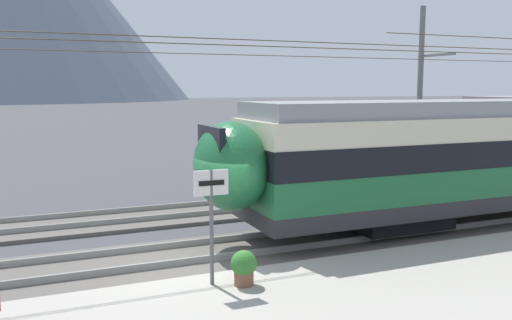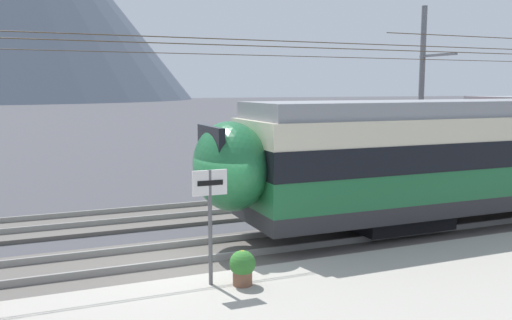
# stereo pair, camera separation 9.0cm
# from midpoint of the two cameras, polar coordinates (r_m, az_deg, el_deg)

# --- Properties ---
(ground_plane) EXTENTS (400.00, 400.00, 0.00)m
(ground_plane) POSITION_cam_midpoint_polar(r_m,az_deg,el_deg) (12.90, -6.81, -11.59)
(ground_plane) COLOR #424247
(track_near) EXTENTS (120.00, 3.00, 0.28)m
(track_near) POSITION_cam_midpoint_polar(r_m,az_deg,el_deg) (13.73, -7.91, -10.10)
(track_near) COLOR #5B5651
(track_near) RESTS_ON ground
(track_far) EXTENTS (120.00, 3.00, 0.28)m
(track_far) POSITION_cam_midpoint_polar(r_m,az_deg,el_deg) (18.02, -11.71, -5.89)
(track_far) COLOR #5B5651
(track_far) RESTS_ON ground
(catenary_mast_far_side) EXTENTS (45.28, 2.17, 7.67)m
(catenary_mast_far_side) POSITION_cam_midpoint_polar(r_m,az_deg,el_deg) (24.62, 16.92, 6.74)
(catenary_mast_far_side) COLOR slate
(catenary_mast_far_side) RESTS_ON ground
(platform_sign) EXTENTS (0.70, 0.08, 2.32)m
(platform_sign) POSITION_cam_midpoint_polar(r_m,az_deg,el_deg) (10.75, -4.96, -4.34)
(platform_sign) COLOR #59595B
(platform_sign) RESTS_ON platform_slab
(potted_plant_platform_edge) EXTENTS (0.52, 0.52, 0.71)m
(potted_plant_platform_edge) POSITION_cam_midpoint_polar(r_m,az_deg,el_deg) (11.02, -1.53, -11.04)
(potted_plant_platform_edge) COLOR brown
(potted_plant_platform_edge) RESTS_ON platform_slab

